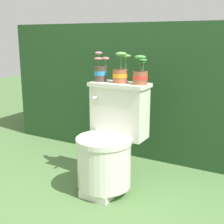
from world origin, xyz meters
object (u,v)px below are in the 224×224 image
potted_plant_middle (140,75)px  potted_plant_midleft (121,72)px  potted_plant_left (101,71)px  toilet (110,143)px

potted_plant_middle → potted_plant_midleft: bearing=-179.1°
potted_plant_left → potted_plant_midleft: bearing=3.2°
potted_plant_midleft → potted_plant_middle: size_ratio=1.10×
potted_plant_left → potted_plant_midleft: 0.17m
toilet → potted_plant_left: bearing=138.8°
potted_plant_left → toilet: bearing=-41.2°
toilet → potted_plant_middle: 0.56m
potted_plant_left → potted_plant_middle: bearing=2.1°
toilet → potted_plant_midleft: size_ratio=3.45×
potted_plant_midleft → potted_plant_middle: potted_plant_midleft is taller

